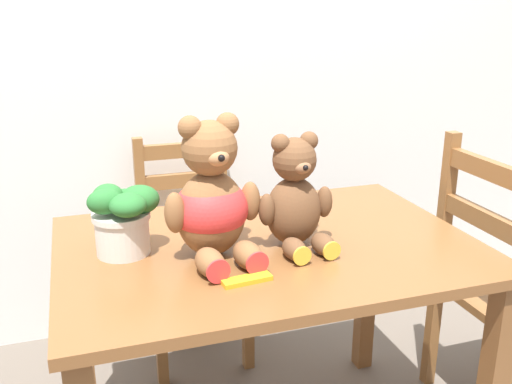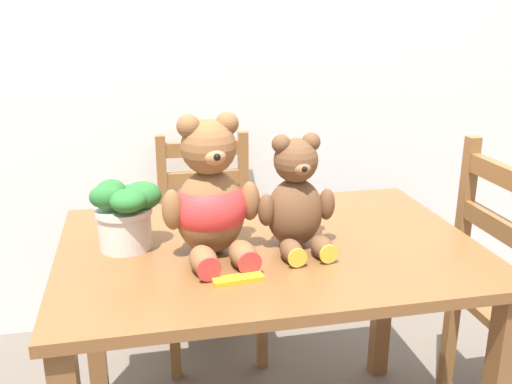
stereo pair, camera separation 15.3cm
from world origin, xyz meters
TOP-DOWN VIEW (x-y plane):
  - wall_back at (0.00, 1.38)m, footprint 8.00×0.04m
  - dining_table at (0.00, 0.40)m, footprint 1.17×0.81m
  - wooden_chair_behind at (-0.08, 1.13)m, footprint 0.39×0.42m
  - wooden_chair_side at (0.85, 0.39)m, footprint 0.40×0.42m
  - teddy_bear_left at (-0.17, 0.37)m, footprint 0.27×0.29m
  - teddy_bear_right at (0.07, 0.37)m, footprint 0.22×0.23m
  - potted_plant at (-0.39, 0.46)m, footprint 0.19×0.18m
  - chocolate_bar at (-0.13, 0.19)m, footprint 0.13×0.05m

SIDE VIEW (x-z plane):
  - wooden_chair_behind at x=-0.08m, z-range 0.01..0.90m
  - wooden_chair_side at x=0.85m, z-range -0.02..0.97m
  - dining_table at x=0.00m, z-range 0.26..1.01m
  - chocolate_bar at x=-0.13m, z-range 0.75..0.76m
  - potted_plant at x=-0.39m, z-range 0.76..0.96m
  - teddy_bear_right at x=0.07m, z-range 0.73..1.05m
  - teddy_bear_left at x=-0.17m, z-range 0.71..1.10m
  - wall_back at x=0.00m, z-range 0.00..2.60m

